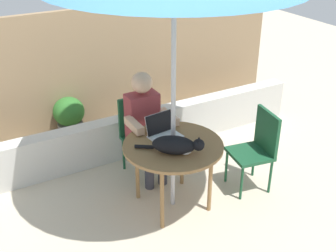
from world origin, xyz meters
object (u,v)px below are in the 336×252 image
object	(u,v)px
chair_occupied	(140,130)
chair_empty	(258,145)
cat	(176,145)
potted_plant_near_fence	(70,118)
laptop	(162,130)
patio_table	(173,150)
person_seated	(145,122)

from	to	relation	value
chair_occupied	chair_empty	xyz separation A→B (m)	(0.93, -0.90, 0.00)
cat	potted_plant_near_fence	xyz separation A→B (m)	(-0.44, 1.91, -0.46)
chair_occupied	laptop	size ratio (longest dim) A/B	2.66
cat	potted_plant_near_fence	distance (m)	2.01
patio_table	person_seated	size ratio (longest dim) A/B	0.80
chair_occupied	person_seated	world-z (taller)	person_seated
potted_plant_near_fence	chair_occupied	bearing A→B (deg)	-63.55
potted_plant_near_fence	person_seated	bearing A→B (deg)	-66.72
patio_table	chair_occupied	size ratio (longest dim) A/B	1.11
person_seated	chair_empty	bearing A→B (deg)	-38.52
chair_empty	person_seated	xyz separation A→B (m)	(-0.93, 0.74, 0.17)
patio_table	cat	distance (m)	0.22
chair_empty	person_seated	bearing A→B (deg)	141.48
cat	potted_plant_near_fence	size ratio (longest dim) A/B	0.86
chair_occupied	chair_empty	size ratio (longest dim) A/B	1.00
patio_table	person_seated	world-z (taller)	person_seated
potted_plant_near_fence	chair_empty	bearing A→B (deg)	-53.04
chair_empty	potted_plant_near_fence	size ratio (longest dim) A/B	1.43
potted_plant_near_fence	cat	bearing A→B (deg)	-76.91
chair_occupied	potted_plant_near_fence	bearing A→B (deg)	116.45
person_seated	cat	xyz separation A→B (m)	(-0.06, -0.75, 0.11)
person_seated	cat	distance (m)	0.76
laptop	potted_plant_near_fence	xyz separation A→B (m)	(-0.50, 1.55, -0.44)
laptop	cat	world-z (taller)	laptop
potted_plant_near_fence	laptop	bearing A→B (deg)	-72.25
person_seated	cat	size ratio (longest dim) A/B	2.32
patio_table	chair_occupied	xyz separation A→B (m)	(0.00, 0.75, -0.13)
chair_occupied	cat	bearing A→B (deg)	-93.49
patio_table	laptop	size ratio (longest dim) A/B	2.94
laptop	potted_plant_near_fence	world-z (taller)	laptop
person_seated	chair_occupied	bearing A→B (deg)	90.00
chair_occupied	potted_plant_near_fence	distance (m)	1.13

